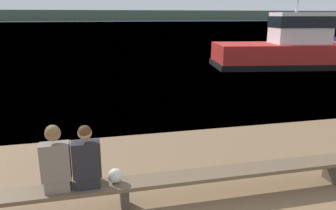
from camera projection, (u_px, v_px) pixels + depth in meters
water_surface at (92, 23)px, 120.97m from camera, size 240.00×240.00×0.00m
far_shoreline at (90, 15)px, 181.85m from camera, size 600.00×12.00×5.68m
bench_main at (124, 187)px, 5.07m from camera, size 8.15×0.43×0.44m
person_left at (56, 161)px, 4.72m from camera, size 0.41×0.37×1.02m
person_right at (87, 160)px, 4.82m from camera, size 0.41×0.36×0.98m
shopping_bag at (115, 176)px, 5.02m from camera, size 0.23×0.19×0.23m
tugboat_red at (292, 50)px, 19.11m from camera, size 9.32×4.83×5.54m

